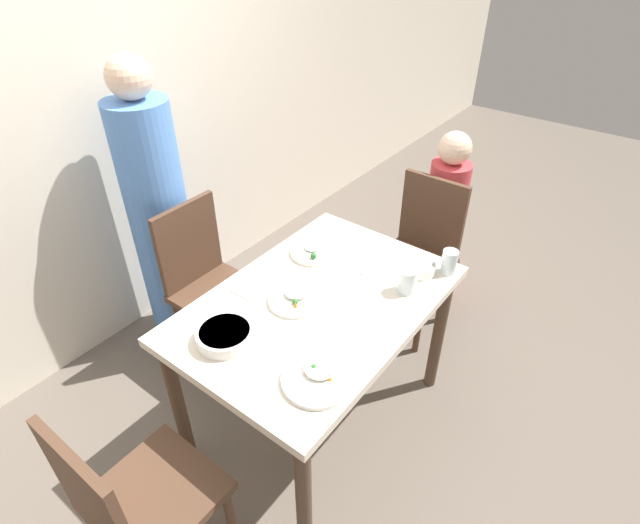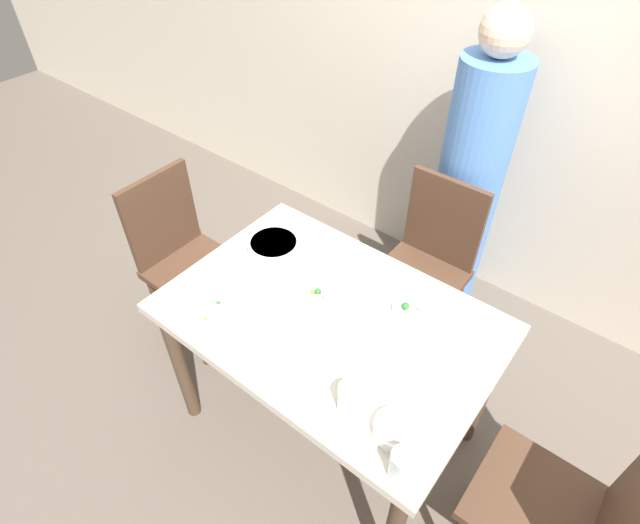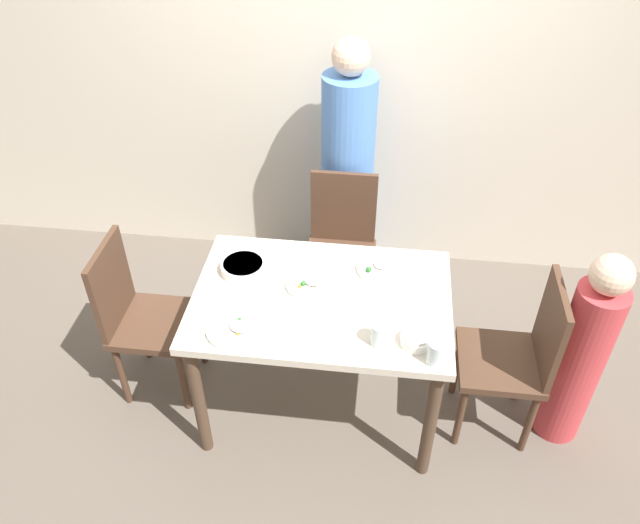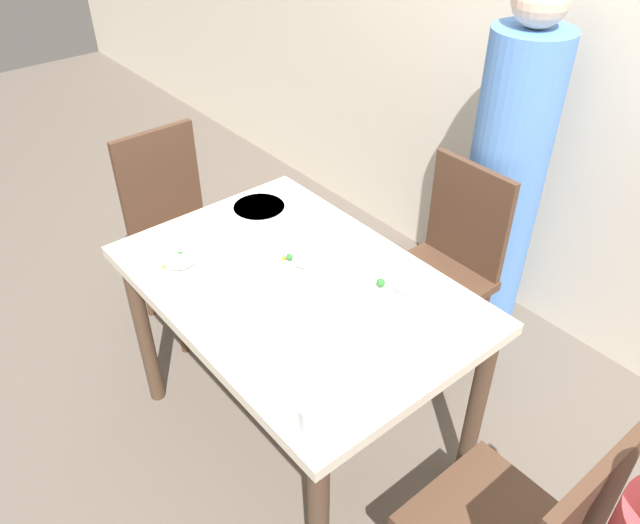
{
  "view_description": "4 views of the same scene",
  "coord_description": "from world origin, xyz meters",
  "px_view_note": "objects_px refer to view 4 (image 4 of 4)",
  "views": [
    {
      "loc": [
        -1.26,
        -0.97,
        2.12
      ],
      "look_at": [
        0.14,
        0.09,
        0.85
      ],
      "focal_mm": 28.0,
      "sensor_mm": 36.0,
      "label": 1
    },
    {
      "loc": [
        0.72,
        -0.96,
        2.16
      ],
      "look_at": [
        -0.12,
        0.09,
        0.9
      ],
      "focal_mm": 28.0,
      "sensor_mm": 36.0,
      "label": 2
    },
    {
      "loc": [
        0.25,
        -2.12,
        2.72
      ],
      "look_at": [
        -0.01,
        0.04,
        0.94
      ],
      "focal_mm": 35.0,
      "sensor_mm": 36.0,
      "label": 3
    },
    {
      "loc": [
        1.28,
        -0.96,
        2.04
      ],
      "look_at": [
        0.11,
        0.01,
        0.91
      ],
      "focal_mm": 35.0,
      "sensor_mm": 36.0,
      "label": 4
    }
  ],
  "objects_px": {
    "glass_water_tall": "(312,421)",
    "plate_rice_adult": "(301,262)",
    "chair_adult_spot": "(444,265)",
    "bowl_curry": "(259,212)",
    "person_adult": "(503,187)"
  },
  "relations": [
    {
      "from": "chair_adult_spot",
      "to": "person_adult",
      "type": "relative_size",
      "value": 0.57
    },
    {
      "from": "chair_adult_spot",
      "to": "bowl_curry",
      "type": "relative_size",
      "value": 4.21
    },
    {
      "from": "bowl_curry",
      "to": "plate_rice_adult",
      "type": "xyz_separation_m",
      "value": [
        0.34,
        -0.07,
        -0.01
      ]
    },
    {
      "from": "chair_adult_spot",
      "to": "person_adult",
      "type": "distance_m",
      "value": 0.41
    },
    {
      "from": "person_adult",
      "to": "glass_water_tall",
      "type": "bearing_deg",
      "value": -71.07
    },
    {
      "from": "chair_adult_spot",
      "to": "person_adult",
      "type": "bearing_deg",
      "value": 90.0
    },
    {
      "from": "person_adult",
      "to": "plate_rice_adult",
      "type": "height_order",
      "value": "person_adult"
    },
    {
      "from": "glass_water_tall",
      "to": "plate_rice_adult",
      "type": "bearing_deg",
      "value": 143.99
    },
    {
      "from": "chair_adult_spot",
      "to": "glass_water_tall",
      "type": "relative_size",
      "value": 8.24
    },
    {
      "from": "plate_rice_adult",
      "to": "glass_water_tall",
      "type": "relative_size",
      "value": 2.03
    },
    {
      "from": "bowl_curry",
      "to": "plate_rice_adult",
      "type": "distance_m",
      "value": 0.35
    },
    {
      "from": "chair_adult_spot",
      "to": "bowl_curry",
      "type": "xyz_separation_m",
      "value": [
        -0.42,
        -0.61,
        0.3
      ]
    },
    {
      "from": "chair_adult_spot",
      "to": "glass_water_tall",
      "type": "distance_m",
      "value": 1.24
    },
    {
      "from": "chair_adult_spot",
      "to": "glass_water_tall",
      "type": "height_order",
      "value": "chair_adult_spot"
    },
    {
      "from": "glass_water_tall",
      "to": "bowl_curry",
      "type": "bearing_deg",
      "value": 152.15
    }
  ]
}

